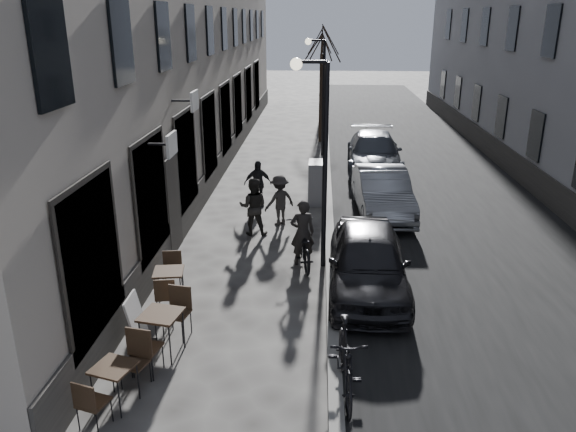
# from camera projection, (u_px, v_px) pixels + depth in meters

# --- Properties ---
(ground) EXTENTS (120.00, 120.00, 0.00)m
(ground) POSITION_uv_depth(u_px,v_px,m) (324.00, 429.00, 8.59)
(ground) COLOR #383633
(ground) RESTS_ON ground
(road) EXTENTS (7.30, 60.00, 0.00)m
(road) POSITION_uv_depth(u_px,v_px,m) (415.00, 168.00, 23.43)
(road) COLOR black
(road) RESTS_ON ground
(kerb) EXTENTS (0.25, 60.00, 0.12)m
(kerb) POSITION_uv_depth(u_px,v_px,m) (327.00, 165.00, 23.60)
(kerb) COLOR slate
(kerb) RESTS_ON ground
(streetlamp_near) EXTENTS (0.90, 0.28, 5.09)m
(streetlamp_near) POSITION_uv_depth(u_px,v_px,m) (318.00, 143.00, 13.18)
(streetlamp_near) COLOR black
(streetlamp_near) RESTS_ON ground
(streetlamp_far) EXTENTS (0.90, 0.28, 5.09)m
(streetlamp_far) POSITION_uv_depth(u_px,v_px,m) (320.00, 84.00, 24.46)
(streetlamp_far) COLOR black
(streetlamp_far) RESTS_ON ground
(tree_near) EXTENTS (2.40, 2.40, 5.70)m
(tree_near) POSITION_uv_depth(u_px,v_px,m) (322.00, 45.00, 26.77)
(tree_near) COLOR black
(tree_near) RESTS_ON ground
(tree_far) EXTENTS (2.40, 2.40, 5.70)m
(tree_far) POSITION_uv_depth(u_px,v_px,m) (322.00, 40.00, 32.42)
(tree_far) COLOR black
(tree_far) RESTS_ON ground
(bistro_set_a) EXTENTS (0.82, 1.53, 0.87)m
(bistro_set_a) POSITION_uv_depth(u_px,v_px,m) (115.00, 381.00, 8.98)
(bistro_set_a) COLOR #332216
(bistro_set_a) RESTS_ON ground
(bistro_set_b) EXTENTS (0.81, 1.76, 1.01)m
(bistro_set_b) POSITION_uv_depth(u_px,v_px,m) (162.00, 329.00, 10.34)
(bistro_set_b) COLOR #332216
(bistro_set_b) RESTS_ON ground
(bistro_set_c) EXTENTS (0.71, 1.59, 0.92)m
(bistro_set_c) POSITION_uv_depth(u_px,v_px,m) (169.00, 283.00, 12.23)
(bistro_set_c) COLOR #332216
(bistro_set_c) RESTS_ON ground
(sign_board) EXTENTS (0.38, 0.65, 1.11)m
(sign_board) POSITION_uv_depth(u_px,v_px,m) (139.00, 328.00, 10.51)
(sign_board) COLOR black
(sign_board) RESTS_ON ground
(utility_cabinet) EXTENTS (0.53, 0.96, 1.43)m
(utility_cabinet) POSITION_uv_depth(u_px,v_px,m) (316.00, 183.00, 18.76)
(utility_cabinet) COLOR slate
(utility_cabinet) RESTS_ON ground
(bicycle) EXTENTS (1.05, 2.08, 1.04)m
(bicycle) POSITION_uv_depth(u_px,v_px,m) (302.00, 245.00, 14.16)
(bicycle) COLOR black
(bicycle) RESTS_ON ground
(cyclist_rider) EXTENTS (0.69, 0.52, 1.71)m
(cyclist_rider) POSITION_uv_depth(u_px,v_px,m) (302.00, 233.00, 14.04)
(cyclist_rider) COLOR black
(cyclist_rider) RESTS_ON ground
(pedestrian_near) EXTENTS (0.82, 0.65, 1.68)m
(pedestrian_near) POSITION_uv_depth(u_px,v_px,m) (253.00, 207.00, 16.00)
(pedestrian_near) COLOR black
(pedestrian_near) RESTS_ON ground
(pedestrian_mid) EXTENTS (1.14, 1.04, 1.53)m
(pedestrian_mid) POSITION_uv_depth(u_px,v_px,m) (280.00, 200.00, 16.80)
(pedestrian_mid) COLOR #2D2927
(pedestrian_mid) RESTS_ON ground
(pedestrian_far) EXTENTS (0.97, 0.57, 1.54)m
(pedestrian_far) POSITION_uv_depth(u_px,v_px,m) (258.00, 184.00, 18.44)
(pedestrian_far) COLOR black
(pedestrian_far) RESTS_ON ground
(car_near) EXTENTS (1.89, 4.44, 1.50)m
(car_near) POSITION_uv_depth(u_px,v_px,m) (368.00, 261.00, 12.67)
(car_near) COLOR black
(car_near) RESTS_ON ground
(car_mid) EXTENTS (1.74, 4.46, 1.45)m
(car_mid) POSITION_uv_depth(u_px,v_px,m) (382.00, 192.00, 17.71)
(car_mid) COLOR gray
(car_mid) RESTS_ON ground
(car_far) EXTENTS (2.30, 5.28, 1.51)m
(car_far) POSITION_uv_depth(u_px,v_px,m) (374.00, 153.00, 22.67)
(car_far) COLOR #3C3F47
(car_far) RESTS_ON ground
(moped) EXTENTS (0.68, 2.08, 1.23)m
(moped) POSITION_uv_depth(u_px,v_px,m) (345.00, 360.00, 9.25)
(moped) COLOR black
(moped) RESTS_ON ground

